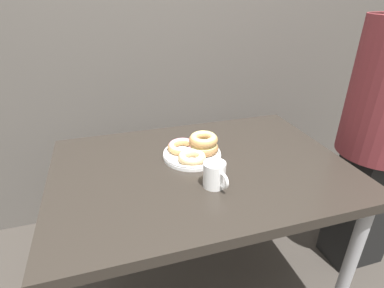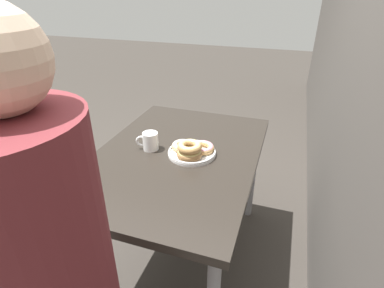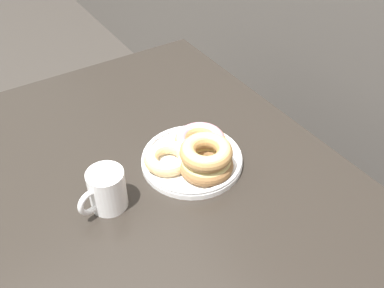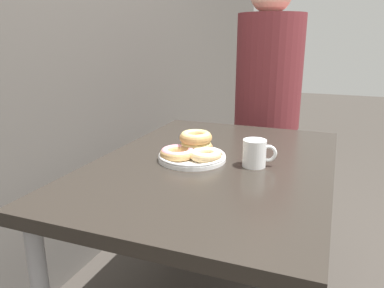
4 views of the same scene
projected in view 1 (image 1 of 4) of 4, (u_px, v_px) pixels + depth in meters
The scene contains 4 objects.
wall_back at pixel (157, 2), 1.60m from camera, with size 8.00×0.05×2.60m.
dining_table at pixel (201, 181), 1.23m from camera, with size 1.16×0.81×0.73m.
donut_plate at pixel (195, 149), 1.25m from camera, with size 0.26×0.26×0.09m.
coffee_mug at pixel (215, 174), 1.05m from camera, with size 0.08×0.11×0.09m.
Camera 1 is at (-0.33, -0.63, 1.35)m, focal length 28.00 mm.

